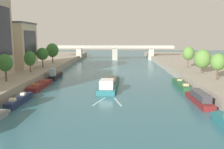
{
  "coord_description": "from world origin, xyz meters",
  "views": [
    {
      "loc": [
        1.59,
        -19.27,
        12.5
      ],
      "look_at": [
        0.0,
        45.39,
        2.08
      ],
      "focal_mm": 37.98,
      "sensor_mm": 36.0,
      "label": 1
    }
  ],
  "objects_px": {
    "moored_boat_right_end": "(182,85)",
    "tree_left_past_mid": "(42,54)",
    "tree_left_by_lamp": "(52,50)",
    "tree_right_end_of_row": "(218,62)",
    "moored_boat_left_midway": "(56,75)",
    "tree_right_midway": "(188,53)",
    "tree_left_second": "(5,63)",
    "tree_right_nearest": "(202,59)",
    "bridge_far": "(115,51)",
    "moored_boat_left_gap_after": "(19,100)",
    "moored_boat_left_downstream": "(41,85)",
    "barge_midriver": "(109,83)",
    "moored_boat_right_downstream": "(199,98)",
    "tree_left_third": "(30,58)"
  },
  "relations": [
    {
      "from": "tree_left_past_mid",
      "to": "tree_right_midway",
      "type": "distance_m",
      "value": 48.04
    },
    {
      "from": "barge_midriver",
      "to": "tree_left_second",
      "type": "relative_size",
      "value": 3.43
    },
    {
      "from": "tree_left_by_lamp",
      "to": "tree_right_end_of_row",
      "type": "xyz_separation_m",
      "value": [
        48.74,
        -33.69,
        -0.75
      ]
    },
    {
      "from": "tree_left_by_lamp",
      "to": "tree_left_second",
      "type": "bearing_deg",
      "value": -90.86
    },
    {
      "from": "tree_left_past_mid",
      "to": "moored_boat_left_downstream",
      "type": "bearing_deg",
      "value": -74.2
    },
    {
      "from": "moored_boat_left_midway",
      "to": "tree_right_nearest",
      "type": "height_order",
      "value": "tree_right_nearest"
    },
    {
      "from": "barge_midriver",
      "to": "moored_boat_left_midway",
      "type": "bearing_deg",
      "value": 145.3
    },
    {
      "from": "moored_boat_left_midway",
      "to": "moored_boat_right_downstream",
      "type": "xyz_separation_m",
      "value": [
        34.06,
        -25.83,
        -0.07
      ]
    },
    {
      "from": "moored_boat_left_gap_after",
      "to": "tree_left_past_mid",
      "type": "distance_m",
      "value": 36.46
    },
    {
      "from": "tree_left_second",
      "to": "tree_right_midway",
      "type": "bearing_deg",
      "value": 26.99
    },
    {
      "from": "tree_left_second",
      "to": "tree_left_third",
      "type": "relative_size",
      "value": 1.03
    },
    {
      "from": "tree_left_by_lamp",
      "to": "tree_left_past_mid",
      "type": "bearing_deg",
      "value": -90.25
    },
    {
      "from": "moored_boat_right_downstream",
      "to": "tree_left_past_mid",
      "type": "distance_m",
      "value": 53.43
    },
    {
      "from": "moored_boat_right_end",
      "to": "tree_right_nearest",
      "type": "xyz_separation_m",
      "value": [
        7.66,
        8.23,
        5.71
      ]
    },
    {
      "from": "tree_right_end_of_row",
      "to": "moored_boat_left_gap_after",
      "type": "bearing_deg",
      "value": -162.15
    },
    {
      "from": "moored_boat_left_gap_after",
      "to": "tree_right_end_of_row",
      "type": "distance_m",
      "value": 44.74
    },
    {
      "from": "moored_boat_left_midway",
      "to": "tree_right_midway",
      "type": "distance_m",
      "value": 42.81
    },
    {
      "from": "tree_left_second",
      "to": "tree_left_past_mid",
      "type": "relative_size",
      "value": 0.96
    },
    {
      "from": "moored_boat_left_downstream",
      "to": "tree_left_third",
      "type": "height_order",
      "value": "tree_left_third"
    },
    {
      "from": "tree_left_second",
      "to": "tree_left_past_mid",
      "type": "height_order",
      "value": "tree_left_past_mid"
    },
    {
      "from": "barge_midriver",
      "to": "tree_right_end_of_row",
      "type": "relative_size",
      "value": 3.42
    },
    {
      "from": "moored_boat_right_end",
      "to": "moored_boat_left_gap_after",
      "type": "bearing_deg",
      "value": -156.06
    },
    {
      "from": "tree_left_past_mid",
      "to": "moored_boat_left_midway",
      "type": "bearing_deg",
      "value": -53.13
    },
    {
      "from": "barge_midriver",
      "to": "tree_left_past_mid",
      "type": "relative_size",
      "value": 3.31
    },
    {
      "from": "moored_boat_left_midway",
      "to": "tree_left_by_lamp",
      "type": "bearing_deg",
      "value": 107.26
    },
    {
      "from": "moored_boat_left_midway",
      "to": "tree_right_midway",
      "type": "bearing_deg",
      "value": 10.87
    },
    {
      "from": "tree_right_midway",
      "to": "tree_left_second",
      "type": "bearing_deg",
      "value": -153.01
    },
    {
      "from": "tree_left_third",
      "to": "tree_left_past_mid",
      "type": "bearing_deg",
      "value": 89.24
    },
    {
      "from": "moored_boat_right_end",
      "to": "tree_left_past_mid",
      "type": "relative_size",
      "value": 2.15
    },
    {
      "from": "moored_boat_left_downstream",
      "to": "moored_boat_right_end",
      "type": "xyz_separation_m",
      "value": [
        34.9,
        1.38,
        0.02
      ]
    },
    {
      "from": "moored_boat_left_downstream",
      "to": "tree_left_by_lamp",
      "type": "bearing_deg",
      "value": 100.22
    },
    {
      "from": "tree_left_third",
      "to": "tree_left_by_lamp",
      "type": "distance_m",
      "value": 22.98
    },
    {
      "from": "moored_boat_left_downstream",
      "to": "tree_right_nearest",
      "type": "xyz_separation_m",
      "value": [
        42.56,
        9.61,
        5.73
      ]
    },
    {
      "from": "tree_left_by_lamp",
      "to": "moored_boat_left_gap_after",
      "type": "bearing_deg",
      "value": -82.15
    },
    {
      "from": "moored_boat_left_gap_after",
      "to": "moored_boat_right_end",
      "type": "bearing_deg",
      "value": 23.94
    },
    {
      "from": "barge_midriver",
      "to": "tree_right_nearest",
      "type": "xyz_separation_m",
      "value": [
        25.67,
        8.17,
        5.47
      ]
    },
    {
      "from": "moored_boat_right_end",
      "to": "bridge_far",
      "type": "relative_size",
      "value": 0.22
    },
    {
      "from": "tree_left_past_mid",
      "to": "tree_right_midway",
      "type": "height_order",
      "value": "tree_right_midway"
    },
    {
      "from": "tree_left_second",
      "to": "tree_left_by_lamp",
      "type": "height_order",
      "value": "tree_left_by_lamp"
    },
    {
      "from": "tree_left_past_mid",
      "to": "bridge_far",
      "type": "distance_m",
      "value": 54.75
    },
    {
      "from": "moored_boat_left_midway",
      "to": "moored_boat_right_end",
      "type": "distance_m",
      "value": 36.42
    },
    {
      "from": "moored_boat_right_downstream",
      "to": "bridge_far",
      "type": "distance_m",
      "value": 85.61
    },
    {
      "from": "tree_left_second",
      "to": "moored_boat_right_end",
      "type": "bearing_deg",
      "value": 7.18
    },
    {
      "from": "moored_boat_left_downstream",
      "to": "moored_boat_left_midway",
      "type": "bearing_deg",
      "value": 88.44
    },
    {
      "from": "barge_midriver",
      "to": "moored_boat_right_end",
      "type": "bearing_deg",
      "value": -0.18
    },
    {
      "from": "tree_left_by_lamp",
      "to": "tree_right_end_of_row",
      "type": "relative_size",
      "value": 1.21
    },
    {
      "from": "moored_boat_left_downstream",
      "to": "bridge_far",
      "type": "relative_size",
      "value": 0.2
    },
    {
      "from": "moored_boat_right_end",
      "to": "tree_right_nearest",
      "type": "relative_size",
      "value": 2.1
    },
    {
      "from": "moored_boat_left_midway",
      "to": "moored_boat_right_end",
      "type": "relative_size",
      "value": 0.73
    },
    {
      "from": "barge_midriver",
      "to": "moored_boat_left_midway",
      "type": "height_order",
      "value": "moored_boat_left_midway"
    }
  ]
}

